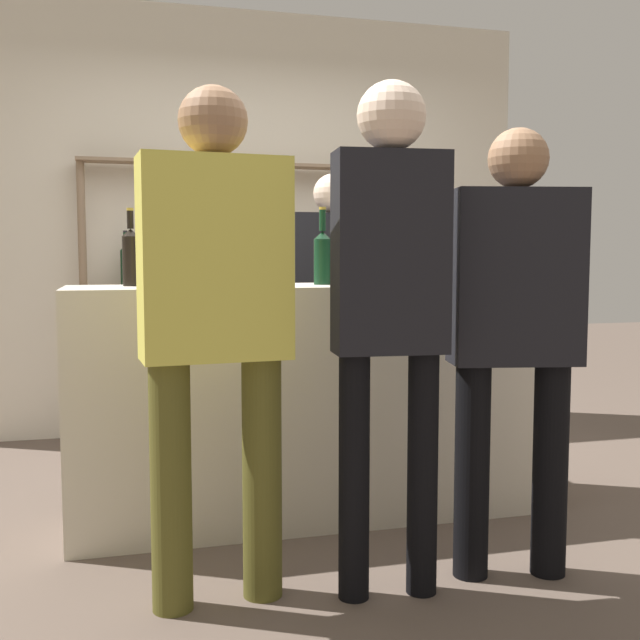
{
  "coord_description": "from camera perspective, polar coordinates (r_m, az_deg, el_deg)",
  "views": [
    {
      "loc": [
        -0.86,
        -3.23,
        1.19
      ],
      "look_at": [
        0.0,
        0.0,
        0.89
      ],
      "focal_mm": 42.0,
      "sensor_mm": 36.0,
      "label": 1
    }
  ],
  "objects": [
    {
      "name": "ground_plane",
      "position": [
        3.55,
        0.0,
        -14.54
      ],
      "size": [
        16.0,
        16.0,
        0.0
      ],
      "primitive_type": "plane",
      "color": "brown"
    },
    {
      "name": "bar_counter",
      "position": [
        3.41,
        0.0,
        -6.18
      ],
      "size": [
        2.2,
        0.53,
        1.05
      ],
      "primitive_type": "cube",
      "color": "beige",
      "rests_on": "ground_plane"
    },
    {
      "name": "back_wall",
      "position": [
        5.17,
        -5.33,
        7.34
      ],
      "size": [
        3.8,
        0.12,
        2.8
      ],
      "primitive_type": "cube",
      "color": "beige",
      "rests_on": "ground_plane"
    },
    {
      "name": "back_shelf",
      "position": [
        4.99,
        -5.01,
        4.91
      ],
      "size": [
        2.24,
        0.18,
        1.78
      ],
      "color": "#897056",
      "rests_on": "ground_plane"
    },
    {
      "name": "counter_bottle_0",
      "position": [
        3.17,
        -8.51,
        5.06
      ],
      "size": [
        0.08,
        0.08,
        0.36
      ],
      "color": "silver",
      "rests_on": "bar_counter"
    },
    {
      "name": "counter_bottle_1",
      "position": [
        3.3,
        6.61,
        4.88
      ],
      "size": [
        0.08,
        0.08,
        0.34
      ],
      "color": "#0F1956",
      "rests_on": "bar_counter"
    },
    {
      "name": "counter_bottle_2",
      "position": [
        3.38,
        0.19,
        4.93
      ],
      "size": [
        0.08,
        0.08,
        0.35
      ],
      "color": "black",
      "rests_on": "bar_counter"
    },
    {
      "name": "counter_bottle_3",
      "position": [
        3.33,
        -14.2,
        4.79
      ],
      "size": [
        0.07,
        0.07,
        0.33
      ],
      "color": "black",
      "rests_on": "bar_counter"
    },
    {
      "name": "counter_bottle_4",
      "position": [
        3.69,
        12.33,
        4.77
      ],
      "size": [
        0.09,
        0.09,
        0.32
      ],
      "color": "#0F1956",
      "rests_on": "bar_counter"
    },
    {
      "name": "counter_bottle_5",
      "position": [
        3.27,
        -10.35,
        4.87
      ],
      "size": [
        0.07,
        0.07,
        0.35
      ],
      "color": "#0F1956",
      "rests_on": "bar_counter"
    },
    {
      "name": "ice_bucket",
      "position": [
        3.47,
        4.45,
        4.35
      ],
      "size": [
        0.22,
        0.22,
        0.19
      ],
      "color": "black",
      "rests_on": "bar_counter"
    },
    {
      "name": "server_behind_counter",
      "position": [
        4.08,
        0.98,
        1.56
      ],
      "size": [
        0.47,
        0.21,
        1.62
      ],
      "rotation": [
        0.0,
        0.0,
        -1.56
      ],
      "color": "black",
      "rests_on": "ground_plane"
    },
    {
      "name": "customer_left",
      "position": [
        2.5,
        -7.98,
        0.9
      ],
      "size": [
        0.5,
        0.25,
        1.73
      ],
      "rotation": [
        0.0,
        0.0,
        1.65
      ],
      "color": "brown",
      "rests_on": "ground_plane"
    },
    {
      "name": "customer_center",
      "position": [
        2.54,
        5.36,
        2.3
      ],
      "size": [
        0.39,
        0.23,
        1.76
      ],
      "rotation": [
        0.0,
        0.0,
        1.48
      ],
      "color": "black",
      "rests_on": "ground_plane"
    },
    {
      "name": "customer_right",
      "position": [
        2.79,
        14.61,
        0.05
      ],
      "size": [
        0.49,
        0.29,
        1.64
      ],
      "rotation": [
        0.0,
        0.0,
        1.37
      ],
      "color": "black",
      "rests_on": "ground_plane"
    }
  ]
}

